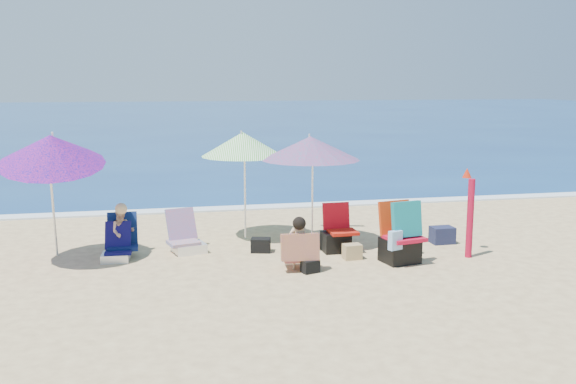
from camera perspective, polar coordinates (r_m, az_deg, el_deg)
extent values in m
plane|color=#D8BC84|center=(10.27, 2.80, -6.95)|extent=(120.00, 120.00, 0.00)
cube|color=navy|center=(54.65, -9.21, 6.66)|extent=(120.00, 80.00, 0.12)
cube|color=white|center=(15.11, -2.06, -1.36)|extent=(120.00, 0.50, 0.04)
cylinder|color=white|center=(11.36, 2.20, -0.43)|extent=(0.04, 0.04, 1.87)
cone|color=#CE1B57|center=(11.37, 2.03, 3.97)|extent=(2.35, 2.35, 0.42)
cylinder|color=white|center=(11.50, 1.93, 4.97)|extent=(0.04, 0.04, 0.11)
cylinder|color=white|center=(12.04, -3.89, 0.20)|extent=(0.04, 0.04, 1.90)
cone|color=green|center=(11.89, -4.08, 4.30)|extent=(1.83, 1.83, 0.45)
cylinder|color=silver|center=(11.83, -4.22, 5.25)|extent=(0.04, 0.04, 0.12)
cylinder|color=silver|center=(11.21, -20.37, -0.99)|extent=(0.08, 0.51, 1.90)
cone|color=#AF1976|center=(10.89, -20.53, 3.60)|extent=(1.83, 1.90, 0.88)
cylinder|color=white|center=(10.87, -20.40, 4.75)|extent=(0.04, 0.07, 0.13)
cylinder|color=#A30B28|center=(11.21, 16.04, -2.30)|extent=(0.15, 0.15, 1.36)
cone|color=red|center=(11.40, 15.78, 1.67)|extent=(0.21, 0.21, 0.17)
cube|color=#0C0B3F|center=(11.07, -14.96, -5.19)|extent=(0.45, 0.41, 0.05)
cube|color=#0F0C44|center=(11.22, -15.02, -3.76)|extent=(0.45, 0.28, 0.46)
cube|color=silver|center=(11.08, -15.22, -5.66)|extent=(0.47, 0.42, 0.14)
cube|color=#EF7C54|center=(11.31, -9.37, -4.51)|extent=(0.61, 0.57, 0.06)
cube|color=#BE434B|center=(11.50, -9.57, -2.86)|extent=(0.57, 0.42, 0.55)
cube|color=white|center=(11.36, -8.88, -4.97)|extent=(0.63, 0.59, 0.16)
cube|color=#B5190C|center=(11.21, 4.94, -3.60)|extent=(0.49, 0.44, 0.05)
cube|color=red|center=(11.36, 4.34, -2.15)|extent=(0.49, 0.15, 0.49)
cube|color=black|center=(11.29, 4.31, -4.49)|extent=(0.48, 0.43, 0.35)
cube|color=#B70D28|center=(10.62, 10.41, -4.11)|extent=(0.67, 0.62, 0.06)
cube|color=#B5310C|center=(10.80, 9.55, -2.29)|extent=(0.60, 0.27, 0.58)
cube|color=black|center=(10.76, 10.01, -5.17)|extent=(0.64, 0.59, 0.41)
cube|color=#0B848E|center=(10.48, 10.61, -2.41)|extent=(0.54, 0.28, 0.58)
cube|color=#8EB9E3|center=(10.34, 9.62, -4.30)|extent=(0.25, 0.18, 0.31)
imported|color=tan|center=(10.16, 0.94, -4.58)|extent=(0.33, 0.23, 0.87)
cube|color=#330F6B|center=(10.26, 0.91, -5.95)|extent=(0.51, 0.45, 0.06)
cube|color=#440F69|center=(10.02, 1.08, -4.97)|extent=(0.61, 0.25, 0.44)
sphere|color=black|center=(10.01, 1.02, -2.83)|extent=(0.21, 0.21, 0.21)
imported|color=tan|center=(11.29, -14.65, -3.51)|extent=(0.41, 0.33, 0.84)
cube|color=#0B1640|center=(11.24, -14.62, -4.81)|extent=(0.52, 0.46, 0.06)
cube|color=#0C1C47|center=(11.43, -14.66, -3.15)|extent=(0.51, 0.31, 0.54)
sphere|color=tan|center=(11.19, -14.76, -1.47)|extent=(0.20, 0.20, 0.20)
cube|color=black|center=(11.25, -2.47, -4.79)|extent=(0.39, 0.32, 0.24)
cube|color=#A2885C|center=(10.85, 5.79, -5.35)|extent=(0.31, 0.24, 0.26)
cube|color=#1A1F3B|center=(12.17, 13.68, -3.77)|extent=(0.42, 0.32, 0.31)
cube|color=black|center=(10.07, 2.01, -6.68)|extent=(0.31, 0.26, 0.20)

